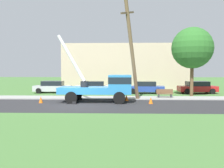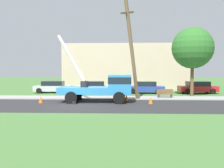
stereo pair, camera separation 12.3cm
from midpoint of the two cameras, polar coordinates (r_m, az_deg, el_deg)
name	(u,v)px [view 1 (the left image)]	position (r m, az deg, el deg)	size (l,w,h in m)	color
ground_plane	(92,92)	(32.33, -4.48, -1.75)	(120.00, 120.00, 0.00)	#477538
road_asphalt	(75,105)	(20.53, -8.33, -4.68)	(80.00, 7.33, 0.01)	#2B2B2D
sidewalk_strip	(84,98)	(25.40, -6.29, -3.03)	(80.00, 2.63, 0.10)	#9E9E99
utility_truck	(105,86)	(22.16, -1.73, -0.41)	(6.76, 3.20, 5.98)	#2D84C6
leaning_utility_pole	(132,50)	(23.15, 4.27, 7.53)	(1.83, 2.38, 8.85)	brown
traffic_cone_ahead	(151,100)	(21.38, 8.46, -3.62)	(0.36, 0.36, 0.56)	orange
traffic_cone_behind	(41,100)	(22.46, -15.71, -3.37)	(0.36, 0.36, 0.56)	orange
traffic_cone_curbside	(126,98)	(23.14, 3.08, -3.06)	(0.36, 0.36, 0.56)	orange
parked_sedan_silver	(53,87)	(31.66, -13.16, -0.64)	(4.46, 2.12, 1.42)	#B7B7BF
parked_sedan_white	(94,87)	(30.65, -4.24, -0.69)	(4.50, 2.18, 1.42)	silver
parked_sedan_blue	(145,87)	(30.41, 7.27, -0.74)	(4.51, 2.21, 1.42)	#263F99
parked_sedan_red	(197,87)	(31.79, 18.34, -0.71)	(4.48, 2.16, 1.42)	#B21E1E
park_bench	(165,94)	(25.49, 11.53, -2.12)	(1.60, 0.45, 0.90)	brown
roadside_tree_near	(192,48)	(28.32, 17.32, 7.64)	(4.33, 4.33, 7.24)	brown
lowrise_building_backdrop	(126,67)	(37.85, 3.13, 3.84)	(18.00, 6.00, 6.40)	#C6B293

